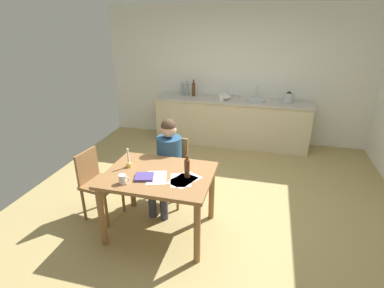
{
  "coord_description": "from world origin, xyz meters",
  "views": [
    {
      "loc": [
        0.65,
        -3.39,
        2.36
      ],
      "look_at": [
        -0.23,
        0.05,
        0.85
      ],
      "focal_mm": 28.14,
      "sensor_mm": 36.0,
      "label": 1
    }
  ],
  "objects_px": {
    "wine_bottle_on_table": "(187,168)",
    "mixing_bowl": "(225,97)",
    "wine_glass_by_kettle": "(231,92)",
    "stovetop_kettle": "(289,98)",
    "person_seated": "(167,159)",
    "dining_table": "(159,183)",
    "wine_glass_near_sink": "(237,92)",
    "sink_unit": "(256,99)",
    "bottle_vinegar": "(187,89)",
    "teacup_on_counter": "(222,98)",
    "coffee_mug": "(123,179)",
    "chair_at_table": "(172,167)",
    "book_magazine": "(144,177)",
    "bottle_wine_red": "(194,89)",
    "bottle_oil": "(182,90)",
    "chair_side_empty": "(97,181)",
    "candlestick": "(129,162)"
  },
  "relations": [
    {
      "from": "wine_bottle_on_table",
      "to": "mixing_bowl",
      "type": "distance_m",
      "value": 2.85
    },
    {
      "from": "mixing_bowl",
      "to": "wine_glass_by_kettle",
      "type": "xyz_separation_m",
      "value": [
        0.08,
        0.19,
        0.06
      ]
    },
    {
      "from": "mixing_bowl",
      "to": "stovetop_kettle",
      "type": "xyz_separation_m",
      "value": [
        1.16,
        0.04,
        0.05
      ]
    },
    {
      "from": "person_seated",
      "to": "stovetop_kettle",
      "type": "distance_m",
      "value": 2.83
    },
    {
      "from": "dining_table",
      "to": "wine_glass_near_sink",
      "type": "xyz_separation_m",
      "value": [
        0.49,
        3.04,
        0.36
      ]
    },
    {
      "from": "sink_unit",
      "to": "mixing_bowl",
      "type": "relative_size",
      "value": 1.63
    },
    {
      "from": "dining_table",
      "to": "bottle_vinegar",
      "type": "distance_m",
      "value": 3.04
    },
    {
      "from": "dining_table",
      "to": "mixing_bowl",
      "type": "height_order",
      "value": "mixing_bowl"
    },
    {
      "from": "wine_glass_by_kettle",
      "to": "teacup_on_counter",
      "type": "relative_size",
      "value": 1.2
    },
    {
      "from": "wine_glass_near_sink",
      "to": "teacup_on_counter",
      "type": "height_order",
      "value": "wine_glass_near_sink"
    },
    {
      "from": "coffee_mug",
      "to": "person_seated",
      "type": "bearing_deg",
      "value": 76.36
    },
    {
      "from": "chair_at_table",
      "to": "dining_table",
      "type": "bearing_deg",
      "value": -84.03
    },
    {
      "from": "person_seated",
      "to": "book_magazine",
      "type": "bearing_deg",
      "value": -92.5
    },
    {
      "from": "bottle_wine_red",
      "to": "mixing_bowl",
      "type": "distance_m",
      "value": 0.65
    },
    {
      "from": "wine_glass_near_sink",
      "to": "wine_glass_by_kettle",
      "type": "xyz_separation_m",
      "value": [
        -0.12,
        0.0,
        0.0
      ]
    },
    {
      "from": "teacup_on_counter",
      "to": "bottle_wine_red",
      "type": "bearing_deg",
      "value": 159.41
    },
    {
      "from": "dining_table",
      "to": "stovetop_kettle",
      "type": "distance_m",
      "value": 3.26
    },
    {
      "from": "bottle_oil",
      "to": "teacup_on_counter",
      "type": "bearing_deg",
      "value": -15.32
    },
    {
      "from": "bottle_oil",
      "to": "bottle_vinegar",
      "type": "relative_size",
      "value": 0.95
    },
    {
      "from": "person_seated",
      "to": "wine_glass_by_kettle",
      "type": "xyz_separation_m",
      "value": [
        0.46,
        2.51,
        0.33
      ]
    },
    {
      "from": "mixing_bowl",
      "to": "wine_bottle_on_table",
      "type": "bearing_deg",
      "value": -89.25
    },
    {
      "from": "person_seated",
      "to": "bottle_oil",
      "type": "xyz_separation_m",
      "value": [
        -0.5,
        2.43,
        0.33
      ]
    },
    {
      "from": "wine_bottle_on_table",
      "to": "wine_glass_by_kettle",
      "type": "distance_m",
      "value": 3.04
    },
    {
      "from": "dining_table",
      "to": "sink_unit",
      "type": "distance_m",
      "value": 3.04
    },
    {
      "from": "wine_glass_by_kettle",
      "to": "wine_glass_near_sink",
      "type": "bearing_deg",
      "value": 0.0
    },
    {
      "from": "chair_side_empty",
      "to": "book_magazine",
      "type": "height_order",
      "value": "chair_side_empty"
    },
    {
      "from": "coffee_mug",
      "to": "book_magazine",
      "type": "xyz_separation_m",
      "value": [
        0.17,
        0.16,
        -0.04
      ]
    },
    {
      "from": "wine_glass_near_sink",
      "to": "wine_glass_by_kettle",
      "type": "relative_size",
      "value": 1.0
    },
    {
      "from": "dining_table",
      "to": "coffee_mug",
      "type": "bearing_deg",
      "value": -134.66
    },
    {
      "from": "chair_at_table",
      "to": "person_seated",
      "type": "distance_m",
      "value": 0.24
    },
    {
      "from": "candlestick",
      "to": "wine_glass_near_sink",
      "type": "bearing_deg",
      "value": 73.62
    },
    {
      "from": "sink_unit",
      "to": "mixing_bowl",
      "type": "distance_m",
      "value": 0.58
    },
    {
      "from": "person_seated",
      "to": "coffee_mug",
      "type": "height_order",
      "value": "person_seated"
    },
    {
      "from": "teacup_on_counter",
      "to": "wine_bottle_on_table",
      "type": "bearing_deg",
      "value": -88.39
    },
    {
      "from": "bottle_oil",
      "to": "wine_bottle_on_table",
      "type": "bearing_deg",
      "value": -72.96
    },
    {
      "from": "person_seated",
      "to": "coffee_mug",
      "type": "bearing_deg",
      "value": -103.64
    },
    {
      "from": "bottle_wine_red",
      "to": "teacup_on_counter",
      "type": "relative_size",
      "value": 2.49
    },
    {
      "from": "chair_at_table",
      "to": "candlestick",
      "type": "bearing_deg",
      "value": -116.78
    },
    {
      "from": "bottle_oil",
      "to": "person_seated",
      "type": "bearing_deg",
      "value": -78.38
    },
    {
      "from": "wine_glass_by_kettle",
      "to": "coffee_mug",
      "type": "bearing_deg",
      "value": -101.14
    },
    {
      "from": "coffee_mug",
      "to": "bottle_wine_red",
      "type": "xyz_separation_m",
      "value": [
        -0.07,
        3.25,
        0.22
      ]
    },
    {
      "from": "sink_unit",
      "to": "chair_at_table",
      "type": "bearing_deg",
      "value": -113.03
    },
    {
      "from": "chair_side_empty",
      "to": "sink_unit",
      "type": "relative_size",
      "value": 2.42
    },
    {
      "from": "mixing_bowl",
      "to": "teacup_on_counter",
      "type": "relative_size",
      "value": 1.72
    },
    {
      "from": "chair_side_empty",
      "to": "wine_glass_near_sink",
      "type": "relative_size",
      "value": 5.66
    },
    {
      "from": "dining_table",
      "to": "bottle_oil",
      "type": "height_order",
      "value": "bottle_oil"
    },
    {
      "from": "wine_glass_by_kettle",
      "to": "candlestick",
      "type": "bearing_deg",
      "value": -104.24
    },
    {
      "from": "dining_table",
      "to": "person_seated",
      "type": "distance_m",
      "value": 0.54
    },
    {
      "from": "bottle_oil",
      "to": "wine_glass_near_sink",
      "type": "bearing_deg",
      "value": 3.81
    },
    {
      "from": "person_seated",
      "to": "bottle_oil",
      "type": "relative_size",
      "value": 4.5
    }
  ]
}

